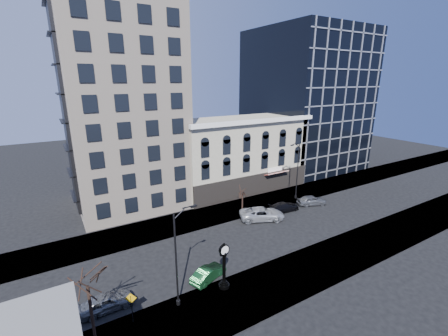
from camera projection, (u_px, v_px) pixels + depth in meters
ground at (227, 246)px, 34.37m from camera, size 160.00×160.00×0.00m
sidewalk_far at (197, 219)px, 40.94m from camera, size 160.00×6.00×0.12m
sidewalk_near at (272, 285)px, 27.76m from camera, size 160.00×6.00×0.12m
cream_tower at (119, 72)px, 41.44m from camera, size 15.90×15.40×42.50m
victorian_row at (239, 154)px, 51.64m from camera, size 22.60×11.19×12.50m
glass_office at (305, 101)px, 63.31m from camera, size 20.00×20.15×28.00m
street_clock at (224, 267)px, 26.79m from camera, size 1.03×1.03×4.52m
street_lamp_near at (182, 231)px, 23.78m from camera, size 2.25×0.68×8.75m
street_lamp_far at (296, 156)px, 45.43m from camera, size 2.37×0.76×9.27m
bare_tree_near at (85, 273)px, 19.97m from camera, size 4.46×4.46×7.65m
bare_tree_far at (243, 190)px, 42.81m from camera, size 2.40×2.40×4.12m
warning_sign at (131, 303)px, 22.87m from camera, size 0.81×0.38×2.66m
car_near_a at (106, 302)px, 24.61m from camera, size 4.40×1.87×1.48m
car_near_b at (208, 273)px, 28.41m from camera, size 4.15×2.74×1.29m
car_far_a at (262, 214)px, 40.57m from camera, size 6.68×5.06×1.69m
car_far_b at (284, 207)px, 43.19m from camera, size 4.78×2.09×1.37m
car_far_c at (311, 200)px, 45.37m from camera, size 4.71×3.12×1.49m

